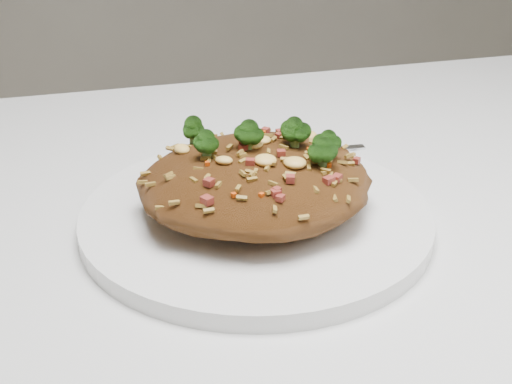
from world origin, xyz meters
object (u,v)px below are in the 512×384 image
(plate, at_px, (256,217))
(fried_rice, at_px, (257,172))
(dining_table, at_px, (401,325))
(fork, at_px, (287,153))

(plate, height_order, fried_rice, fried_rice)
(plate, relative_size, fried_rice, 1.54)
(plate, bearing_deg, dining_table, -19.31)
(dining_table, relative_size, plate, 4.42)
(dining_table, height_order, fried_rice, fried_rice)
(plate, height_order, fork, fork)
(dining_table, bearing_deg, plate, 160.69)
(plate, relative_size, fork, 1.67)
(dining_table, xyz_separation_m, fried_rice, (-0.11, 0.04, 0.14))
(fried_rice, relative_size, fork, 1.09)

